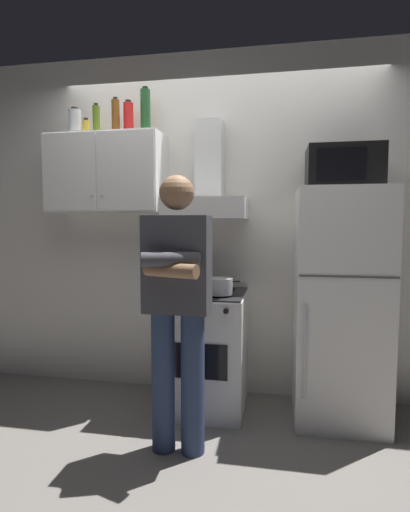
% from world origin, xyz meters
% --- Properties ---
extents(ground_plane, '(7.00, 7.00, 0.00)m').
position_xyz_m(ground_plane, '(0.00, 0.00, 0.00)').
color(ground_plane, slate).
extents(back_wall_tiled, '(4.80, 0.10, 2.70)m').
position_xyz_m(back_wall_tiled, '(0.00, 0.60, 1.35)').
color(back_wall_tiled, silver).
rests_on(back_wall_tiled, ground_plane).
extents(upper_cabinet, '(0.90, 0.37, 0.60)m').
position_xyz_m(upper_cabinet, '(-0.85, 0.37, 1.75)').
color(upper_cabinet, white).
extents(stove_oven, '(0.60, 0.62, 0.87)m').
position_xyz_m(stove_oven, '(-0.05, 0.25, 0.43)').
color(stove_oven, white).
rests_on(stove_oven, ground_plane).
extents(range_hood, '(0.60, 0.44, 0.75)m').
position_xyz_m(range_hood, '(-0.05, 0.38, 1.60)').
color(range_hood, white).
extents(refrigerator, '(0.60, 0.62, 1.60)m').
position_xyz_m(refrigerator, '(0.90, 0.25, 0.80)').
color(refrigerator, white).
rests_on(refrigerator, ground_plane).
extents(microwave, '(0.48, 0.37, 0.28)m').
position_xyz_m(microwave, '(0.90, 0.27, 1.74)').
color(microwave, black).
rests_on(microwave, refrigerator).
extents(person_standing, '(0.38, 0.33, 1.64)m').
position_xyz_m(person_standing, '(-0.10, -0.36, 0.90)').
color(person_standing, navy).
rests_on(person_standing, ground_plane).
extents(cooking_pot, '(0.29, 0.19, 0.11)m').
position_xyz_m(cooking_pot, '(0.08, 0.13, 0.93)').
color(cooking_pot, '#B7BABF').
rests_on(cooking_pot, stove_oven).
extents(bottle_soda_red, '(0.08, 0.08, 0.25)m').
position_xyz_m(bottle_soda_red, '(-0.67, 0.38, 2.17)').
color(bottle_soda_red, red).
rests_on(bottle_soda_red, upper_cabinet).
extents(bottle_beer_brown, '(0.06, 0.06, 0.27)m').
position_xyz_m(bottle_beer_brown, '(-0.76, 0.36, 2.18)').
color(bottle_beer_brown, brown).
rests_on(bottle_beer_brown, upper_cabinet).
extents(bottle_canister_steel, '(0.10, 0.10, 0.23)m').
position_xyz_m(bottle_canister_steel, '(-1.12, 0.40, 2.16)').
color(bottle_canister_steel, '#B2B5BA').
rests_on(bottle_canister_steel, upper_cabinet).
extents(bottle_wine_green, '(0.08, 0.08, 0.35)m').
position_xyz_m(bottle_wine_green, '(-0.53, 0.39, 2.22)').
color(bottle_wine_green, '#19471E').
rests_on(bottle_wine_green, upper_cabinet).
extents(bottle_olive_oil, '(0.06, 0.06, 0.23)m').
position_xyz_m(bottle_olive_oil, '(-0.91, 0.35, 2.16)').
color(bottle_olive_oil, '#4C6B19').
rests_on(bottle_olive_oil, upper_cabinet).
extents(bottle_spice_jar, '(0.06, 0.06, 0.13)m').
position_xyz_m(bottle_spice_jar, '(-1.00, 0.35, 2.11)').
color(bottle_spice_jar, gold).
rests_on(bottle_spice_jar, upper_cabinet).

